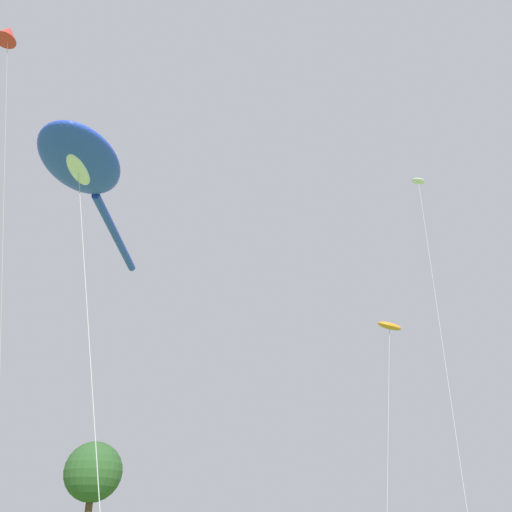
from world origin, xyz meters
TOP-DOWN VIEW (x-y plane):
  - big_show_kite at (-2.03, 16.96)m, footprint 7.60×9.69m
  - small_kite_tiny_distant at (-5.48, 15.45)m, footprint 3.59×1.69m
  - small_kite_bird_shape at (7.70, 12.38)m, footprint 2.75×0.80m
  - small_kite_delta_white at (7.81, 10.51)m, footprint 3.59×1.96m
  - tree_shrub_far at (18.29, 54.76)m, footprint 5.51×5.51m

SIDE VIEW (x-z plane):
  - tree_shrub_far at x=18.29m, z-range 2.43..12.94m
  - small_kite_bird_shape at x=7.70m, z-range 3.98..12.53m
  - small_kite_delta_white at x=7.81m, z-range 5.83..19.46m
  - big_show_kite at x=-2.03m, z-range 6.17..19.45m
  - small_kite_tiny_distant at x=-5.48m, z-range 7.27..22.67m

